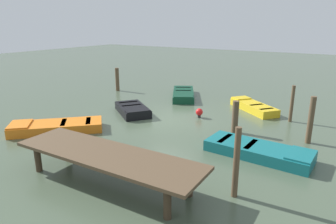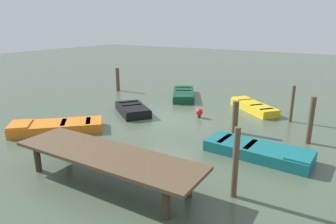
{
  "view_description": "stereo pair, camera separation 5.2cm",
  "coord_description": "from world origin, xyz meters",
  "px_view_note": "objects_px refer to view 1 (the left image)",
  "views": [
    {
      "loc": [
        -7.63,
        12.27,
        4.62
      ],
      "look_at": [
        0.0,
        0.0,
        0.35
      ],
      "focal_mm": 32.36,
      "sensor_mm": 36.0,
      "label": 1
    },
    {
      "loc": [
        -7.68,
        12.24,
        4.62
      ],
      "look_at": [
        0.0,
        0.0,
        0.35
      ],
      "focal_mm": 32.36,
      "sensor_mm": 36.0,
      "label": 2
    }
  ],
  "objects_px": {
    "rowboat_yellow": "(253,107)",
    "rowboat_black": "(133,110)",
    "rowboat_orange": "(56,127)",
    "mooring_piling_far_right": "(311,120)",
    "rowboat_teal": "(259,151)",
    "dock_segment": "(107,157)",
    "marker_buoy": "(199,112)",
    "mooring_piling_center": "(236,163)",
    "mooring_piling_far_left": "(292,104)",
    "mooring_piling_near_left": "(235,117)",
    "rowboat_dark_green": "(183,94)",
    "mooring_piling_mid_left": "(117,79)"
  },
  "relations": [
    {
      "from": "rowboat_black",
      "to": "rowboat_dark_green",
      "type": "relative_size",
      "value": 0.77
    },
    {
      "from": "rowboat_black",
      "to": "rowboat_yellow",
      "type": "distance_m",
      "value": 6.56
    },
    {
      "from": "rowboat_dark_green",
      "to": "mooring_piling_mid_left",
      "type": "distance_m",
      "value": 5.04
    },
    {
      "from": "marker_buoy",
      "to": "mooring_piling_far_right",
      "type": "bearing_deg",
      "value": 172.02
    },
    {
      "from": "rowboat_black",
      "to": "rowboat_dark_green",
      "type": "distance_m",
      "value": 4.58
    },
    {
      "from": "rowboat_teal",
      "to": "mooring_piling_center",
      "type": "bearing_deg",
      "value": -83.53
    },
    {
      "from": "rowboat_teal",
      "to": "marker_buoy",
      "type": "relative_size",
      "value": 7.84
    },
    {
      "from": "rowboat_black",
      "to": "mooring_piling_center",
      "type": "bearing_deg",
      "value": 3.58
    },
    {
      "from": "rowboat_black",
      "to": "dock_segment",
      "type": "bearing_deg",
      "value": -20.72
    },
    {
      "from": "rowboat_dark_green",
      "to": "mooring_piling_near_left",
      "type": "xyz_separation_m",
      "value": [
        -5.04,
        4.46,
        0.49
      ]
    },
    {
      "from": "rowboat_yellow",
      "to": "rowboat_teal",
      "type": "relative_size",
      "value": 0.82
    },
    {
      "from": "mooring_piling_mid_left",
      "to": "mooring_piling_near_left",
      "type": "bearing_deg",
      "value": 159.12
    },
    {
      "from": "rowboat_yellow",
      "to": "mooring_piling_far_right",
      "type": "relative_size",
      "value": 1.62
    },
    {
      "from": "rowboat_yellow",
      "to": "mooring_piling_near_left",
      "type": "height_order",
      "value": "mooring_piling_near_left"
    },
    {
      "from": "rowboat_black",
      "to": "rowboat_orange",
      "type": "relative_size",
      "value": 0.78
    },
    {
      "from": "rowboat_black",
      "to": "marker_buoy",
      "type": "bearing_deg",
      "value": 56.56
    },
    {
      "from": "mooring_piling_near_left",
      "to": "marker_buoy",
      "type": "relative_size",
      "value": 2.95
    },
    {
      "from": "mooring_piling_far_left",
      "to": "mooring_piling_mid_left",
      "type": "bearing_deg",
      "value": -4.46
    },
    {
      "from": "mooring_piling_mid_left",
      "to": "marker_buoy",
      "type": "xyz_separation_m",
      "value": [
        -7.74,
        2.7,
        -0.52
      ]
    },
    {
      "from": "rowboat_yellow",
      "to": "mooring_piling_near_left",
      "type": "distance_m",
      "value": 3.9
    },
    {
      "from": "rowboat_dark_green",
      "to": "mooring_piling_center",
      "type": "height_order",
      "value": "mooring_piling_center"
    },
    {
      "from": "dock_segment",
      "to": "mooring_piling_far_right",
      "type": "xyz_separation_m",
      "value": [
        -4.62,
        -6.56,
        0.11
      ]
    },
    {
      "from": "rowboat_teal",
      "to": "marker_buoy",
      "type": "bearing_deg",
      "value": 145.04
    },
    {
      "from": "rowboat_teal",
      "to": "dock_segment",
      "type": "bearing_deg",
      "value": -124.7
    },
    {
      "from": "rowboat_orange",
      "to": "mooring_piling_far_right",
      "type": "distance_m",
      "value": 10.66
    },
    {
      "from": "dock_segment",
      "to": "rowboat_yellow",
      "type": "distance_m",
      "value": 10.14
    },
    {
      "from": "mooring_piling_near_left",
      "to": "mooring_piling_far_right",
      "type": "relative_size",
      "value": 0.74
    },
    {
      "from": "dock_segment",
      "to": "rowboat_dark_green",
      "type": "distance_m",
      "value": 11.16
    },
    {
      "from": "dock_segment",
      "to": "marker_buoy",
      "type": "bearing_deg",
      "value": -86.64
    },
    {
      "from": "rowboat_dark_green",
      "to": "mooring_piling_far_left",
      "type": "distance_m",
      "value": 7.02
    },
    {
      "from": "rowboat_orange",
      "to": "rowboat_yellow",
      "type": "bearing_deg",
      "value": -173.09
    },
    {
      "from": "mooring_piling_near_left",
      "to": "marker_buoy",
      "type": "xyz_separation_m",
      "value": [
        2.26,
        -1.12,
        -0.42
      ]
    },
    {
      "from": "mooring_piling_far_right",
      "to": "dock_segment",
      "type": "bearing_deg",
      "value": 54.82
    },
    {
      "from": "mooring_piling_center",
      "to": "mooring_piling_far_left",
      "type": "relative_size",
      "value": 1.13
    },
    {
      "from": "rowboat_dark_green",
      "to": "rowboat_teal",
      "type": "bearing_deg",
      "value": 16.94
    },
    {
      "from": "mooring_piling_mid_left",
      "to": "marker_buoy",
      "type": "relative_size",
      "value": 3.35
    },
    {
      "from": "rowboat_yellow",
      "to": "rowboat_dark_green",
      "type": "bearing_deg",
      "value": 31.5
    },
    {
      "from": "rowboat_yellow",
      "to": "rowboat_black",
      "type": "bearing_deg",
      "value": 75.7
    },
    {
      "from": "dock_segment",
      "to": "rowboat_black",
      "type": "height_order",
      "value": "dock_segment"
    },
    {
      "from": "rowboat_black",
      "to": "mooring_piling_far_left",
      "type": "xyz_separation_m",
      "value": [
        -7.36,
        -2.98,
        0.67
      ]
    },
    {
      "from": "dock_segment",
      "to": "mooring_piling_center",
      "type": "distance_m",
      "value": 3.71
    },
    {
      "from": "mooring_piling_near_left",
      "to": "mooring_piling_mid_left",
      "type": "distance_m",
      "value": 10.7
    },
    {
      "from": "rowboat_black",
      "to": "mooring_piling_far_left",
      "type": "height_order",
      "value": "mooring_piling_far_left"
    },
    {
      "from": "rowboat_yellow",
      "to": "mooring_piling_mid_left",
      "type": "height_order",
      "value": "mooring_piling_mid_left"
    },
    {
      "from": "mooring_piling_center",
      "to": "mooring_piling_far_right",
      "type": "xyz_separation_m",
      "value": [
        -1.15,
        -5.28,
        -0.06
      ]
    },
    {
      "from": "rowboat_orange",
      "to": "mooring_piling_near_left",
      "type": "distance_m",
      "value": 7.87
    },
    {
      "from": "rowboat_dark_green",
      "to": "mooring_piling_center",
      "type": "xyz_separation_m",
      "value": [
        -6.82,
        9.35,
        0.79
      ]
    },
    {
      "from": "rowboat_black",
      "to": "marker_buoy",
      "type": "height_order",
      "value": "marker_buoy"
    },
    {
      "from": "dock_segment",
      "to": "rowboat_black",
      "type": "bearing_deg",
      "value": -58.51
    },
    {
      "from": "mooring_piling_far_right",
      "to": "marker_buoy",
      "type": "height_order",
      "value": "mooring_piling_far_right"
    }
  ]
}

